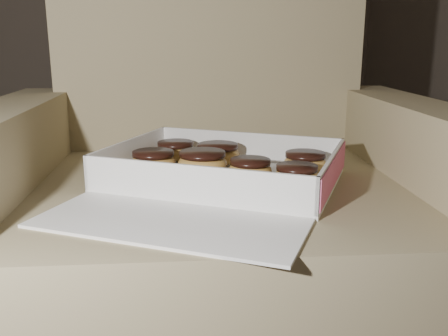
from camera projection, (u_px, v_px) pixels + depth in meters
armchair at (217, 230)px, 1.08m from camera, size 0.94×0.80×0.98m
bakery_box at (218, 181)px, 0.93m from camera, size 0.58×0.62×0.07m
donut_a at (297, 175)px, 0.91m from camera, size 0.08×0.08×0.04m
donut_b at (176, 150)px, 1.10m from camera, size 0.09×0.09×0.04m
donut_c at (202, 163)px, 0.98m from camera, size 0.10×0.10×0.05m
donut_d at (218, 154)px, 1.06m from camera, size 0.09×0.09×0.05m
donut_e at (250, 169)px, 0.95m from camera, size 0.08×0.08×0.04m
donut_f at (153, 161)px, 1.00m from camera, size 0.09×0.09×0.04m
donut_g at (305, 162)px, 1.00m from camera, size 0.09×0.09×0.04m
crumb_a at (239, 193)px, 0.87m from camera, size 0.01×0.01×0.00m
crumb_b at (156, 177)px, 0.97m from camera, size 0.01×0.01×0.00m
crumb_c at (114, 187)px, 0.90m from camera, size 0.01×0.01×0.00m
crumb_d at (276, 201)px, 0.83m from camera, size 0.01×0.01×0.00m
crumb_e at (250, 192)px, 0.88m from camera, size 0.01×0.01×0.00m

